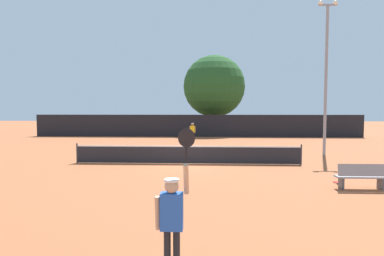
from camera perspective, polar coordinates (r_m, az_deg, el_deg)
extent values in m
plane|color=#9E5633|center=(16.83, -0.85, -6.51)|extent=(120.00, 120.00, 0.00)
cube|color=#232328|center=(16.76, -0.85, -4.91)|extent=(11.97, 0.03, 0.91)
cube|color=white|center=(16.70, -0.85, -3.37)|extent=(11.97, 0.04, 0.06)
cylinder|color=#333338|center=(18.11, -20.17, -4.30)|extent=(0.08, 0.08, 1.07)
cylinder|color=#333338|center=(17.45, 19.24, -4.57)|extent=(0.08, 0.08, 1.07)
cube|color=black|center=(33.05, 0.84, 0.41)|extent=(34.50, 0.12, 2.33)
cube|color=blue|center=(5.52, -3.70, -14.88)|extent=(0.38, 0.22, 0.63)
sphere|color=tan|center=(5.40, -3.72, -10.51)|extent=(0.24, 0.24, 0.24)
cylinder|color=white|center=(5.37, -3.72, -9.45)|extent=(0.25, 0.25, 0.04)
cylinder|color=black|center=(5.80, -4.52, -21.87)|extent=(0.12, 0.12, 0.86)
cylinder|color=black|center=(5.79, -2.82, -21.94)|extent=(0.12, 0.12, 0.86)
cylinder|color=tan|center=(5.56, -6.25, -15.10)|extent=(0.09, 0.18, 0.60)
cylinder|color=tan|center=(5.44, -1.07, -9.28)|extent=(0.09, 0.33, 0.58)
cylinder|color=black|center=(5.42, -1.04, -4.93)|extent=(0.04, 0.11, 0.28)
ellipsoid|color=black|center=(5.45, -1.00, -1.82)|extent=(0.30, 0.13, 0.36)
cube|color=yellow|center=(28.09, 0.09, -0.20)|extent=(0.38, 0.22, 0.61)
sphere|color=#8C6647|center=(28.06, 0.09, 0.64)|extent=(0.23, 0.23, 0.23)
cylinder|color=white|center=(28.06, 0.09, 0.84)|extent=(0.24, 0.24, 0.04)
cylinder|color=black|center=(28.14, -0.07, -1.65)|extent=(0.12, 0.12, 0.82)
cylinder|color=black|center=(28.14, 0.25, -1.66)|extent=(0.12, 0.12, 0.82)
cylinder|color=#8C6647|center=(28.10, -0.40, -0.26)|extent=(0.09, 0.17, 0.58)
cylinder|color=#8C6647|center=(28.08, 0.58, -0.27)|extent=(0.09, 0.16, 0.58)
sphere|color=#CCE033|center=(19.80, 5.47, -4.93)|extent=(0.07, 0.07, 0.07)
cylinder|color=black|center=(13.56, 25.38, -9.19)|extent=(0.28, 0.04, 0.04)
ellipsoid|color=red|center=(13.85, 24.86, -8.92)|extent=(0.28, 0.36, 0.04)
cube|color=gray|center=(13.08, 28.37, -7.81)|extent=(1.80, 0.40, 0.06)
cube|color=gray|center=(12.87, 28.76, -6.74)|extent=(1.80, 0.12, 0.44)
cube|color=#4C4C51|center=(12.84, 25.49, -8.97)|extent=(0.08, 0.36, 0.45)
cube|color=#4C4C51|center=(13.44, 31.06, -8.58)|extent=(0.08, 0.36, 0.45)
cylinder|color=gray|center=(21.47, 23.16, 7.78)|extent=(0.18, 0.18, 9.27)
cube|color=gray|center=(22.34, 23.46, 19.85)|extent=(1.10, 0.10, 0.10)
sphere|color=#F2EDCC|center=(22.23, 22.32, 20.31)|extent=(0.28, 0.28, 0.28)
sphere|color=#F2EDCC|center=(22.53, 24.61, 20.02)|extent=(0.28, 0.28, 0.28)
cylinder|color=brown|center=(37.50, 4.02, 1.19)|extent=(0.56, 0.56, 2.89)
sphere|color=#235123|center=(37.57, 4.05, 7.58)|extent=(7.30, 7.30, 7.30)
cube|color=#B7B7BC|center=(42.24, -9.31, 0.26)|extent=(2.46, 4.42, 0.90)
cube|color=#2D333D|center=(41.92, -9.41, 1.29)|extent=(1.99, 2.41, 0.64)
cylinder|color=black|center=(43.81, -10.02, -0.03)|extent=(0.22, 0.60, 0.60)
cylinder|color=black|center=(43.47, -7.83, -0.04)|extent=(0.22, 0.60, 0.60)
cylinder|color=black|center=(41.08, -10.87, -0.27)|extent=(0.22, 0.60, 0.60)
cylinder|color=black|center=(40.72, -8.54, -0.27)|extent=(0.22, 0.60, 0.60)
cube|color=white|center=(42.09, -2.49, 0.29)|extent=(1.90, 4.20, 0.90)
cube|color=#2D333D|center=(41.76, -2.53, 1.32)|extent=(1.70, 2.20, 0.64)
cylinder|color=black|center=(43.58, -3.44, 0.00)|extent=(0.22, 0.60, 0.60)
cylinder|color=black|center=(43.44, -1.21, -0.01)|extent=(0.22, 0.60, 0.60)
cylinder|color=black|center=(40.80, -3.85, -0.24)|extent=(0.22, 0.60, 0.60)
cylinder|color=black|center=(40.65, -1.47, -0.24)|extent=(0.22, 0.60, 0.60)
cube|color=red|center=(39.99, 10.14, 0.07)|extent=(2.29, 4.36, 0.90)
cube|color=#2D333D|center=(39.66, 10.21, 1.16)|extent=(1.90, 2.35, 0.64)
cylinder|color=black|center=(41.29, 8.71, -0.22)|extent=(0.22, 0.60, 0.60)
cylinder|color=black|center=(41.51, 11.04, -0.23)|extent=(0.22, 0.60, 0.60)
cylinder|color=black|center=(38.52, 9.15, -0.49)|extent=(0.22, 0.60, 0.60)
cylinder|color=black|center=(38.75, 11.65, -0.49)|extent=(0.22, 0.60, 0.60)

